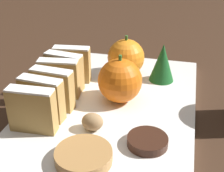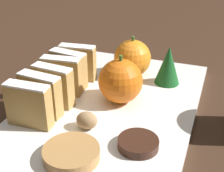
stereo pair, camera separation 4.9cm
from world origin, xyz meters
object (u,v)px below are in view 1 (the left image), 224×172
orange_far (128,58)px  walnut (92,122)px  chocolate_cookie (147,141)px  orange_near (120,81)px

orange_far → walnut: size_ratio=2.51×
orange_far → chocolate_cookie: size_ratio=1.44×
orange_near → walnut: size_ratio=2.58×
walnut → orange_near: bearing=77.8°
orange_near → orange_far: bearing=93.7°
walnut → chocolate_cookie: walnut is taller
orange_near → chocolate_cookie: (0.06, -0.10, -0.03)m
orange_far → walnut: orange_far is taller
orange_near → chocolate_cookie: bearing=-59.8°
orange_far → chocolate_cookie: orange_far is taller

